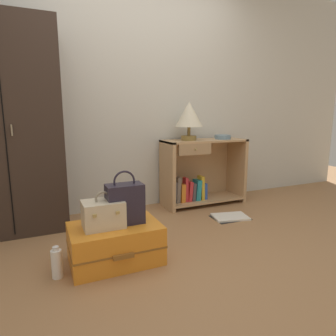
{
  "coord_description": "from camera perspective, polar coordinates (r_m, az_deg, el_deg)",
  "views": [
    {
      "loc": [
        -0.96,
        -1.68,
        1.05
      ],
      "look_at": [
        0.14,
        0.8,
        0.55
      ],
      "focal_mm": 31.38,
      "sensor_mm": 36.0,
      "label": 1
    }
  ],
  "objects": [
    {
      "name": "bottle",
      "position": [
        2.13,
        -20.79,
        -16.9
      ],
      "size": [
        0.07,
        0.07,
        0.21
      ],
      "color": "white",
      "rests_on": "ground_plane"
    },
    {
      "name": "bowl",
      "position": [
        3.52,
        10.58,
        5.94
      ],
      "size": [
        0.19,
        0.19,
        0.05
      ],
      "primitive_type": "cylinder",
      "color": "slate",
      "rests_on": "bookshelf"
    },
    {
      "name": "open_book_on_floor",
      "position": [
        3.13,
        11.99,
        -9.29
      ],
      "size": [
        0.39,
        0.31,
        0.02
      ],
      "color": "white",
      "rests_on": "ground_plane"
    },
    {
      "name": "table_lamp",
      "position": [
        3.31,
        4.11,
        10.15
      ],
      "size": [
        0.31,
        0.31,
        0.43
      ],
      "color": "olive",
      "rests_on": "bookshelf"
    },
    {
      "name": "suitcase_large",
      "position": [
        2.21,
        -10.18,
        -14.18
      ],
      "size": [
        0.64,
        0.44,
        0.28
      ],
      "color": "orange",
      "rests_on": "ground_plane"
    },
    {
      "name": "bookshelf",
      "position": [
        3.47,
        6.24,
        -0.99
      ],
      "size": [
        0.98,
        0.39,
        0.76
      ],
      "color": "tan",
      "rests_on": "ground_plane"
    },
    {
      "name": "back_wall",
      "position": [
        3.33,
        -7.33,
        14.65
      ],
      "size": [
        6.4,
        0.1,
        2.6
      ],
      "primitive_type": "cube",
      "color": "beige",
      "rests_on": "ground_plane"
    },
    {
      "name": "ground_plane",
      "position": [
        2.21,
        5.4,
        -18.08
      ],
      "size": [
        9.0,
        9.0,
        0.0
      ],
      "primitive_type": "plane",
      "color": "#9E7047"
    },
    {
      "name": "handbag",
      "position": [
        2.13,
        -8.38,
        -6.77
      ],
      "size": [
        0.26,
        0.15,
        0.39
      ],
      "color": "#231E2D",
      "rests_on": "suitcase_large"
    },
    {
      "name": "wardrobe",
      "position": [
        2.9,
        -28.77,
        6.68
      ],
      "size": [
        0.89,
        0.47,
        1.85
      ],
      "color": "#33261E",
      "rests_on": "ground_plane"
    },
    {
      "name": "train_case",
      "position": [
        2.1,
        -12.47,
        -8.67
      ],
      "size": [
        0.28,
        0.21,
        0.26
      ],
      "color": "beige",
      "rests_on": "suitcase_large"
    }
  ]
}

